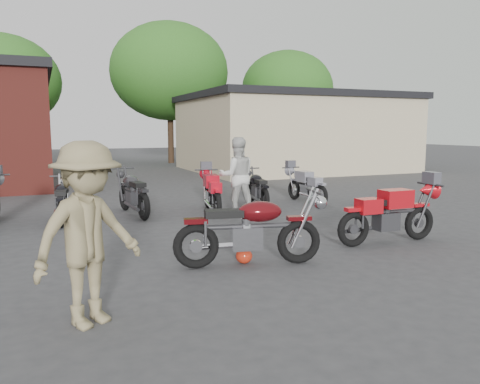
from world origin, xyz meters
name	(u,v)px	position (x,y,z in m)	size (l,w,h in m)	color
ground	(286,268)	(0.00, 0.00, 0.00)	(90.00, 90.00, 0.00)	#333336
stucco_building	(292,135)	(8.50, 15.00, 1.75)	(10.00, 8.00, 3.50)	tan
tree_1	(3,98)	(-5.00, 22.00, 3.70)	(5.92, 5.92, 7.40)	#265617
tree_2	(170,90)	(4.00, 22.00, 4.40)	(7.04, 7.04, 8.80)	#265617
tree_3	(287,103)	(12.00, 22.00, 3.80)	(6.08, 6.08, 7.60)	#265617
vintage_motorcycle	(251,225)	(-0.44, 0.32, 0.64)	(2.20, 0.73, 1.27)	#4D090D
sportbike	(390,211)	(2.49, 0.66, 0.59)	(2.04, 0.67, 1.18)	red
helmet	(244,256)	(-0.48, 0.49, 0.12)	(0.26, 0.26, 0.24)	red
person_light	(237,176)	(1.07, 4.50, 0.94)	(0.92, 0.71, 1.88)	beige
person_tan	(88,235)	(-2.90, -0.96, 0.98)	(1.27, 0.73, 1.97)	#867852
row_bike_2	(62,198)	(-2.94, 5.13, 0.54)	(1.87, 0.62, 1.08)	black
row_bike_3	(133,190)	(-1.32, 5.36, 0.61)	(2.09, 0.69, 1.21)	#242426
row_bike_4	(212,190)	(0.58, 4.94, 0.56)	(1.94, 0.64, 1.13)	red
row_bike_5	(257,186)	(2.03, 5.37, 0.54)	(1.87, 0.62, 1.08)	black
row_bike_6	(306,184)	(3.55, 5.35, 0.53)	(1.83, 0.61, 1.06)	gray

